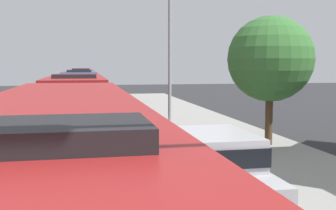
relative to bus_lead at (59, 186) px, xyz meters
name	(u,v)px	position (x,y,z in m)	size (l,w,h in m)	color
bus_lead	(59,186)	(0.00, 0.00, 0.00)	(2.58, 12.34, 3.21)	maroon
bus_second_in_line	(77,103)	(0.00, 14.04, 0.00)	(2.58, 11.66, 3.21)	maroon
bus_middle	(80,88)	(0.00, 27.48, 0.00)	(2.58, 10.88, 3.21)	#284C8C
bus_fourth_in_line	(81,82)	(0.00, 39.83, 0.00)	(2.58, 11.41, 3.21)	maroon
white_suv	(219,167)	(3.70, 3.15, -0.66)	(1.86, 4.59, 1.90)	#B7B7BC
streetlamp_mid	(170,39)	(5.40, 17.52, 3.45)	(5.22, 0.28, 8.21)	gray
roadside_tree	(270,59)	(8.18, 9.77, 2.14)	(3.65, 3.65, 5.52)	#4C3823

